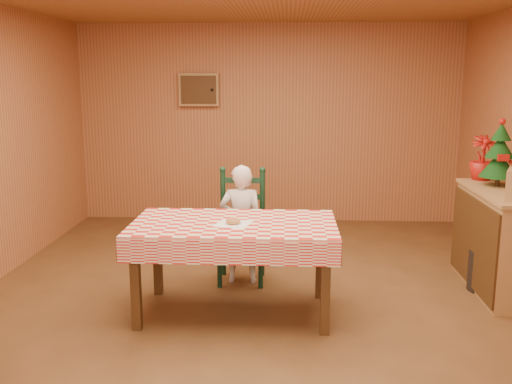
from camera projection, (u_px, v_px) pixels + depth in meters
The scene contains 11 objects.
ground at pixel (255, 305), 4.87m from camera, with size 6.00×6.00×0.00m, color brown.
cabin_walls at pixel (258, 87), 5.03m from camera, with size 5.10×6.05×2.65m.
dining_table at pixel (234, 232), 4.60m from camera, with size 1.66×0.96×0.77m.
ladder_chair at pixel (242, 229), 5.40m from camera, with size 0.44×0.40×1.08m.
seated_child at pixel (241, 224), 5.34m from camera, with size 0.41×0.27×1.12m, color silver.
napkin at pixel (233, 224), 4.53m from camera, with size 0.26×0.26×0.00m, color white.
donut at pixel (233, 221), 4.53m from camera, with size 0.12×0.12×0.04m, color #B87842.
shelf_unit at pixel (502, 241), 5.12m from camera, with size 0.54×1.24×0.93m.
christmas_tree at pixel (500, 155), 5.22m from camera, with size 0.34×0.34×0.62m.
flower_arrangement at pixel (483, 158), 5.53m from camera, with size 0.24×0.24×0.43m, color #B11610.
storage_bin at pixel (489, 271), 5.18m from camera, with size 0.37×0.37×0.37m, color black.
Camera 1 is at (0.27, -4.57, 1.92)m, focal length 40.00 mm.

